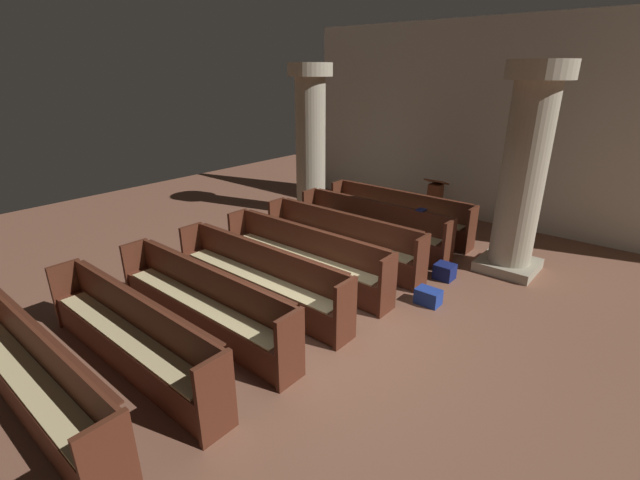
{
  "coord_description": "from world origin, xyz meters",
  "views": [
    {
      "loc": [
        3.42,
        -4.24,
        3.43
      ],
      "look_at": [
        -0.99,
        1.02,
        0.75
      ],
      "focal_mm": 24.58,
      "sensor_mm": 36.0,
      "label": 1
    }
  ],
  "objects_px": {
    "pew_row_7": "(34,377)",
    "pillar_far_side": "(311,139)",
    "pew_row_0": "(398,212)",
    "pew_row_6": "(130,333)",
    "hymn_book": "(421,210)",
    "pew_row_2": "(341,238)",
    "lectern": "(434,205)",
    "pew_row_1": "(372,224)",
    "pew_row_4": "(259,275)",
    "kneeler_box_navy": "(445,271)",
    "kneeler_box_blue": "(428,297)",
    "pew_row_3": "(304,255)",
    "pillar_aisle_side": "(524,169)",
    "pew_row_5": "(202,300)"
  },
  "relations": [
    {
      "from": "pew_row_7",
      "to": "pillar_far_side",
      "type": "distance_m",
      "value": 7.75
    },
    {
      "from": "pew_row_0",
      "to": "pew_row_6",
      "type": "height_order",
      "value": "same"
    },
    {
      "from": "pillar_far_side",
      "to": "hymn_book",
      "type": "xyz_separation_m",
      "value": [
        3.48,
        -0.79,
        -0.92
      ]
    },
    {
      "from": "pew_row_2",
      "to": "hymn_book",
      "type": "distance_m",
      "value": 1.63
    },
    {
      "from": "lectern",
      "to": "hymn_book",
      "type": "bearing_deg",
      "value": -71.39
    },
    {
      "from": "pew_row_0",
      "to": "pew_row_1",
      "type": "distance_m",
      "value": 1.04
    },
    {
      "from": "pew_row_2",
      "to": "pew_row_4",
      "type": "height_order",
      "value": "same"
    },
    {
      "from": "pew_row_1",
      "to": "kneeler_box_navy",
      "type": "relative_size",
      "value": 10.5
    },
    {
      "from": "pew_row_0",
      "to": "kneeler_box_blue",
      "type": "relative_size",
      "value": 9.0
    },
    {
      "from": "pew_row_1",
      "to": "pew_row_2",
      "type": "xyz_separation_m",
      "value": [
        0.0,
        -1.04,
        0.0
      ]
    },
    {
      "from": "pew_row_2",
      "to": "pew_row_3",
      "type": "relative_size",
      "value": 1.0
    },
    {
      "from": "pew_row_4",
      "to": "hymn_book",
      "type": "xyz_separation_m",
      "value": [
        0.98,
        3.3,
        0.45
      ]
    },
    {
      "from": "pew_row_0",
      "to": "pew_row_1",
      "type": "relative_size",
      "value": 1.0
    },
    {
      "from": "pillar_aisle_side",
      "to": "lectern",
      "type": "bearing_deg",
      "value": 145.97
    },
    {
      "from": "pew_row_4",
      "to": "pew_row_6",
      "type": "height_order",
      "value": "same"
    },
    {
      "from": "pew_row_4",
      "to": "kneeler_box_navy",
      "type": "xyz_separation_m",
      "value": [
        1.83,
        2.67,
        -0.35
      ]
    },
    {
      "from": "pillar_far_side",
      "to": "kneeler_box_navy",
      "type": "height_order",
      "value": "pillar_far_side"
    },
    {
      "from": "lectern",
      "to": "kneeler_box_navy",
      "type": "bearing_deg",
      "value": -59.78
    },
    {
      "from": "pillar_far_side",
      "to": "lectern",
      "type": "height_order",
      "value": "pillar_far_side"
    },
    {
      "from": "pew_row_2",
      "to": "pew_row_3",
      "type": "height_order",
      "value": "same"
    },
    {
      "from": "pillar_aisle_side",
      "to": "kneeler_box_navy",
      "type": "relative_size",
      "value": 11.04
    },
    {
      "from": "pew_row_0",
      "to": "kneeler_box_blue",
      "type": "bearing_deg",
      "value": -50.71
    },
    {
      "from": "pew_row_4",
      "to": "pillar_far_side",
      "type": "distance_m",
      "value": 4.99
    },
    {
      "from": "pillar_far_side",
      "to": "pew_row_0",
      "type": "bearing_deg",
      "value": 1.3
    },
    {
      "from": "pew_row_2",
      "to": "pillar_far_side",
      "type": "bearing_deg",
      "value": 141.13
    },
    {
      "from": "pew_row_6",
      "to": "lectern",
      "type": "height_order",
      "value": "lectern"
    },
    {
      "from": "pew_row_4",
      "to": "pew_row_7",
      "type": "height_order",
      "value": "same"
    },
    {
      "from": "pew_row_4",
      "to": "lectern",
      "type": "distance_m",
      "value": 5.3
    },
    {
      "from": "pew_row_7",
      "to": "pew_row_2",
      "type": "bearing_deg",
      "value": 90.0
    },
    {
      "from": "pew_row_1",
      "to": "pew_row_6",
      "type": "relative_size",
      "value": 1.0
    },
    {
      "from": "kneeler_box_navy",
      "to": "pew_row_7",
      "type": "bearing_deg",
      "value": -107.6
    },
    {
      "from": "pew_row_3",
      "to": "pillar_far_side",
      "type": "distance_m",
      "value": 4.18
    },
    {
      "from": "pew_row_3",
      "to": "kneeler_box_navy",
      "type": "xyz_separation_m",
      "value": [
        1.83,
        1.63,
        -0.35
      ]
    },
    {
      "from": "pew_row_6",
      "to": "pillar_far_side",
      "type": "distance_m",
      "value": 6.8
    },
    {
      "from": "lectern",
      "to": "kneeler_box_blue",
      "type": "bearing_deg",
      "value": -64.56
    },
    {
      "from": "pew_row_7",
      "to": "pillar_far_side",
      "type": "xyz_separation_m",
      "value": [
        -2.51,
        7.21,
        1.37
      ]
    },
    {
      "from": "pew_row_1",
      "to": "lectern",
      "type": "relative_size",
      "value": 3.14
    },
    {
      "from": "pew_row_4",
      "to": "lectern",
      "type": "height_order",
      "value": "lectern"
    },
    {
      "from": "pew_row_5",
      "to": "lectern",
      "type": "distance_m",
      "value": 6.34
    },
    {
      "from": "pew_row_0",
      "to": "pew_row_1",
      "type": "bearing_deg",
      "value": -90.0
    },
    {
      "from": "hymn_book",
      "to": "kneeler_box_navy",
      "type": "xyz_separation_m",
      "value": [
        0.86,
        -0.63,
        -0.8
      ]
    },
    {
      "from": "pew_row_5",
      "to": "kneeler_box_blue",
      "type": "distance_m",
      "value": 3.41
    },
    {
      "from": "kneeler_box_blue",
      "to": "pew_row_5",
      "type": "bearing_deg",
      "value": -126.76
    },
    {
      "from": "pew_row_1",
      "to": "kneeler_box_navy",
      "type": "xyz_separation_m",
      "value": [
        1.83,
        -0.45,
        -0.35
      ]
    },
    {
      "from": "pew_row_4",
      "to": "pew_row_6",
      "type": "distance_m",
      "value": 2.08
    },
    {
      "from": "kneeler_box_navy",
      "to": "lectern",
      "type": "bearing_deg",
      "value": 120.22
    },
    {
      "from": "pew_row_3",
      "to": "pew_row_6",
      "type": "xyz_separation_m",
      "value": [
        0.0,
        -3.11,
        0.0
      ]
    },
    {
      "from": "pew_row_4",
      "to": "hymn_book",
      "type": "distance_m",
      "value": 3.47
    },
    {
      "from": "pillar_far_side",
      "to": "kneeler_box_navy",
      "type": "relative_size",
      "value": 11.04
    },
    {
      "from": "kneeler_box_navy",
      "to": "pew_row_2",
      "type": "bearing_deg",
      "value": -162.09
    }
  ]
}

